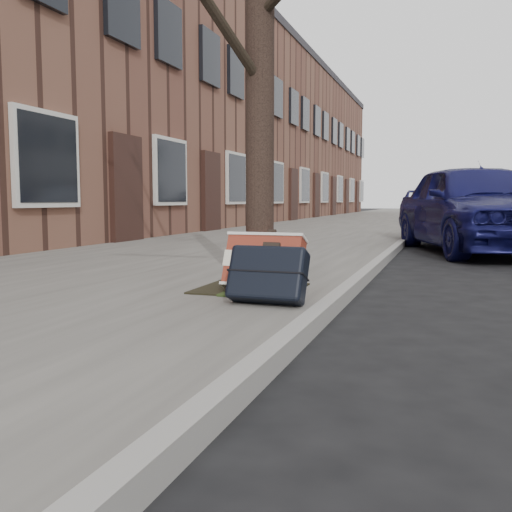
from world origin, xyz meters
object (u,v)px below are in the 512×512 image
(suitcase_red, at_px, (264,263))
(car_near_mid, at_px, (467,209))
(suitcase_navy, at_px, (268,274))
(car_near_front, at_px, (475,207))

(suitcase_red, relative_size, car_near_mid, 0.16)
(suitcase_red, height_order, car_near_mid, car_near_mid)
(suitcase_navy, height_order, car_near_mid, car_near_mid)
(suitcase_navy, distance_m, car_near_mid, 12.16)
(car_near_front, distance_m, car_near_mid, 5.67)
(suitcase_navy, bearing_deg, suitcase_red, 112.91)
(car_near_front, bearing_deg, suitcase_navy, -121.77)
(suitcase_red, relative_size, suitcase_navy, 1.11)
(car_near_front, height_order, car_near_mid, car_near_front)
(suitcase_red, bearing_deg, suitcase_navy, -68.08)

